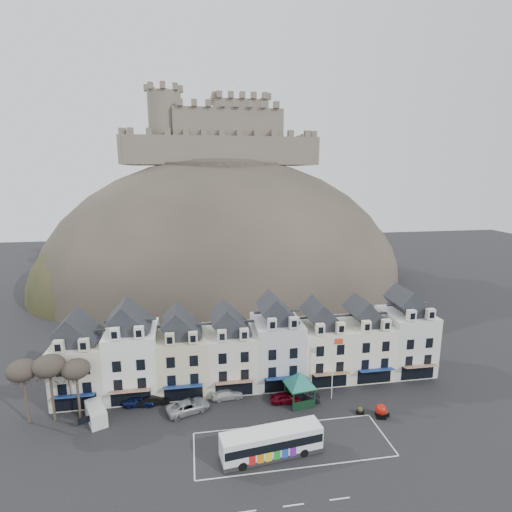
{
  "coord_description": "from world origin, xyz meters",
  "views": [
    {
      "loc": [
        -8.58,
        -37.36,
        30.29
      ],
      "look_at": [
        1.64,
        24.0,
        17.1
      ],
      "focal_mm": 28.0,
      "sensor_mm": 36.0,
      "label": 1
    }
  ],
  "objects_px": {
    "white_van": "(96,413)",
    "car_silver": "(188,406)",
    "car_white": "(227,394)",
    "car_maroon": "(286,398)",
    "bus": "(271,442)",
    "red_buoy": "(381,411)",
    "car_charcoal": "(306,396)",
    "flagpole": "(334,364)",
    "bus_shelter": "(300,379)",
    "car_black": "(153,400)",
    "car_navy": "(139,401)"
  },
  "relations": [
    {
      "from": "bus_shelter",
      "to": "flagpole",
      "type": "distance_m",
      "value": 5.0
    },
    {
      "from": "car_charcoal",
      "to": "car_black",
      "type": "bearing_deg",
      "value": 101.3
    },
    {
      "from": "car_black",
      "to": "car_silver",
      "type": "distance_m",
      "value": 5.2
    },
    {
      "from": "bus_shelter",
      "to": "car_maroon",
      "type": "xyz_separation_m",
      "value": [
        -1.73,
        0.46,
        -2.84
      ]
    },
    {
      "from": "white_van",
      "to": "car_silver",
      "type": "bearing_deg",
      "value": -23.13
    },
    {
      "from": "flagpole",
      "to": "car_silver",
      "type": "height_order",
      "value": "flagpole"
    },
    {
      "from": "car_white",
      "to": "white_van",
      "type": "bearing_deg",
      "value": 92.08
    },
    {
      "from": "white_van",
      "to": "car_navy",
      "type": "relative_size",
      "value": 1.12
    },
    {
      "from": "car_black",
      "to": "car_maroon",
      "type": "relative_size",
      "value": 1.0
    },
    {
      "from": "bus",
      "to": "red_buoy",
      "type": "distance_m",
      "value": 15.68
    },
    {
      "from": "bus",
      "to": "white_van",
      "type": "relative_size",
      "value": 2.39
    },
    {
      "from": "car_navy",
      "to": "car_charcoal",
      "type": "xyz_separation_m",
      "value": [
        22.0,
        -2.5,
        -0.08
      ]
    },
    {
      "from": "white_van",
      "to": "car_maroon",
      "type": "xyz_separation_m",
      "value": [
        24.13,
        -0.0,
        -0.29
      ]
    },
    {
      "from": "white_van",
      "to": "red_buoy",
      "type": "bearing_deg",
      "value": -31.44
    },
    {
      "from": "car_silver",
      "to": "bus_shelter",
      "type": "bearing_deg",
      "value": -111.87
    },
    {
      "from": "white_van",
      "to": "car_navy",
      "type": "xyz_separation_m",
      "value": [
        4.86,
        2.5,
        -0.28
      ]
    },
    {
      "from": "bus",
      "to": "car_black",
      "type": "xyz_separation_m",
      "value": [
        -13.47,
        12.19,
        -1.05
      ]
    },
    {
      "from": "flagpole",
      "to": "red_buoy",
      "type": "bearing_deg",
      "value": -47.74
    },
    {
      "from": "flagpole",
      "to": "white_van",
      "type": "bearing_deg",
      "value": 179.78
    },
    {
      "from": "car_navy",
      "to": "car_charcoal",
      "type": "height_order",
      "value": "car_navy"
    },
    {
      "from": "red_buoy",
      "to": "car_charcoal",
      "type": "relative_size",
      "value": 0.46
    },
    {
      "from": "bus",
      "to": "red_buoy",
      "type": "xyz_separation_m",
      "value": [
        14.98,
        4.56,
        -0.83
      ]
    },
    {
      "from": "bus",
      "to": "car_silver",
      "type": "xyz_separation_m",
      "value": [
        -8.91,
        9.69,
        -0.96
      ]
    },
    {
      "from": "red_buoy",
      "to": "car_navy",
      "type": "xyz_separation_m",
      "value": [
        -30.29,
        7.63,
        -0.18
      ]
    },
    {
      "from": "flagpole",
      "to": "car_navy",
      "type": "height_order",
      "value": "flagpole"
    },
    {
      "from": "bus_shelter",
      "to": "car_black",
      "type": "xyz_separation_m",
      "value": [
        -19.16,
        2.96,
        -2.87
      ]
    },
    {
      "from": "car_navy",
      "to": "car_silver",
      "type": "bearing_deg",
      "value": -106.91
    },
    {
      "from": "bus_shelter",
      "to": "car_navy",
      "type": "bearing_deg",
      "value": 164.24
    },
    {
      "from": "bus_shelter",
      "to": "car_maroon",
      "type": "distance_m",
      "value": 3.36
    },
    {
      "from": "bus",
      "to": "flagpole",
      "type": "relative_size",
      "value": 1.26
    },
    {
      "from": "red_buoy",
      "to": "white_van",
      "type": "bearing_deg",
      "value": 171.69
    },
    {
      "from": "car_white",
      "to": "car_maroon",
      "type": "relative_size",
      "value": 1.06
    },
    {
      "from": "white_van",
      "to": "car_charcoal",
      "type": "relative_size",
      "value": 1.22
    },
    {
      "from": "car_navy",
      "to": "car_white",
      "type": "xyz_separation_m",
      "value": [
        11.6,
        -0.16,
        -0.09
      ]
    },
    {
      "from": "white_van",
      "to": "car_silver",
      "type": "xyz_separation_m",
      "value": [
        11.26,
        -0.0,
        -0.22
      ]
    },
    {
      "from": "red_buoy",
      "to": "car_white",
      "type": "relative_size",
      "value": 0.41
    },
    {
      "from": "car_maroon",
      "to": "car_black",
      "type": "bearing_deg",
      "value": 85.98
    },
    {
      "from": "white_van",
      "to": "car_black",
      "type": "bearing_deg",
      "value": -2.66
    },
    {
      "from": "white_van",
      "to": "car_white",
      "type": "xyz_separation_m",
      "value": [
        16.46,
        2.34,
        -0.36
      ]
    },
    {
      "from": "bus",
      "to": "car_silver",
      "type": "distance_m",
      "value": 13.2
    },
    {
      "from": "car_maroon",
      "to": "car_silver",
      "type": "bearing_deg",
      "value": 94.15
    },
    {
      "from": "car_white",
      "to": "car_silver",
      "type": "bearing_deg",
      "value": 108.21
    },
    {
      "from": "bus_shelter",
      "to": "red_buoy",
      "type": "bearing_deg",
      "value": -34.5
    },
    {
      "from": "car_silver",
      "to": "car_charcoal",
      "type": "bearing_deg",
      "value": -110.08
    },
    {
      "from": "bus_shelter",
      "to": "car_maroon",
      "type": "relative_size",
      "value": 1.73
    },
    {
      "from": "red_buoy",
      "to": "car_maroon",
      "type": "bearing_deg",
      "value": 155.02
    },
    {
      "from": "car_black",
      "to": "car_charcoal",
      "type": "distance_m",
      "value": 20.32
    },
    {
      "from": "car_black",
      "to": "car_white",
      "type": "height_order",
      "value": "car_black"
    },
    {
      "from": "bus_shelter",
      "to": "car_white",
      "type": "height_order",
      "value": "bus_shelter"
    },
    {
      "from": "car_navy",
      "to": "flagpole",
      "type": "bearing_deg",
      "value": -91.38
    }
  ]
}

